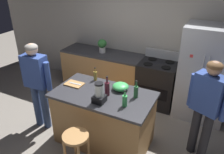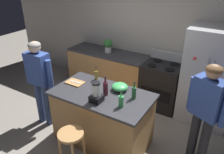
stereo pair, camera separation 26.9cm
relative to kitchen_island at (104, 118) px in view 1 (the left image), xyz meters
The scene contains 18 objects.
ground_plane 0.47m from the kitchen_island, ahead, with size 14.00×14.00×0.00m, color gray.
back_wall 2.14m from the kitchen_island, 90.00° to the left, with size 8.00×0.10×2.70m, color #BCB7AD.
kitchen_island is the anchor object (origin of this frame).
back_counter_run 1.74m from the kitchen_island, 117.30° to the left, with size 2.00×0.64×0.93m.
refrigerator 2.04m from the kitchen_island, 48.91° to the left, with size 0.90×0.73×1.79m.
stove_range 1.59m from the kitchen_island, 73.93° to the left, with size 0.76×0.65×1.11m.
person_by_island_left 1.31m from the kitchen_island, behind, with size 0.59×0.24×1.60m.
person_by_sink_right 1.58m from the kitchen_island, 15.23° to the left, with size 0.58×0.36×1.59m.
bar_stool 0.72m from the kitchen_island, 92.96° to the right, with size 0.36×0.36×0.66m.
potted_plant 1.89m from the kitchen_island, 119.24° to the left, with size 0.20×0.20×0.30m.
blender_appliance 0.64m from the kitchen_island, 75.21° to the right, with size 0.17×0.17×0.31m.
bottle_wine 0.58m from the kitchen_island, ahead, with size 0.08×0.08×0.32m.
bottle_olive_oil 0.75m from the kitchen_island, 14.84° to the left, with size 0.07×0.07×0.28m.
bottle_soda 0.72m from the kitchen_island, 20.65° to the right, with size 0.07×0.07×0.26m.
bottle_vinegar 0.73m from the kitchen_island, 134.85° to the left, with size 0.06×0.06×0.24m.
mixing_bowl 0.60m from the kitchen_island, 50.02° to the left, with size 0.26×0.26×0.12m, color #3FB259.
cutting_board 0.74m from the kitchen_island, behind, with size 0.30×0.20×0.02m, color #B7844C.
chef_knife 0.73m from the kitchen_island, behind, with size 0.22×0.03×0.01m, color #B7BABF.
Camera 1 is at (1.45, -2.59, 2.73)m, focal length 36.21 mm.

